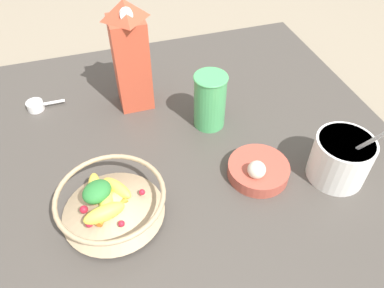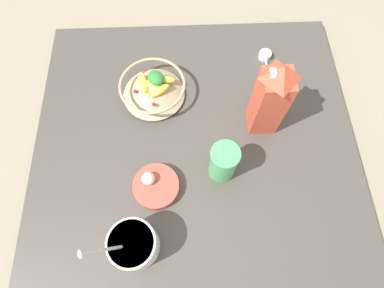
% 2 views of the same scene
% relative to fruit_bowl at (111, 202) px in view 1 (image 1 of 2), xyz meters
% --- Properties ---
extents(ground_plane, '(6.00, 6.00, 0.00)m').
position_rel_fruit_bowl_xyz_m(ground_plane, '(0.20, 0.13, -0.08)').
color(ground_plane, gray).
extents(countertop, '(1.03, 1.03, 0.04)m').
position_rel_fruit_bowl_xyz_m(countertop, '(0.20, 0.13, -0.06)').
color(countertop, '#47423D').
rests_on(countertop, ground_plane).
extents(fruit_bowl, '(0.22, 0.22, 0.09)m').
position_rel_fruit_bowl_xyz_m(fruit_bowl, '(0.00, 0.00, 0.00)').
color(fruit_bowl, tan).
rests_on(fruit_bowl, countertop).
extents(milk_carton, '(0.08, 0.08, 0.29)m').
position_rel_fruit_bowl_xyz_m(milk_carton, '(0.12, 0.35, 0.10)').
color(milk_carton, '#CC4C33').
rests_on(milk_carton, countertop).
extents(yogurt_tub, '(0.13, 0.15, 0.23)m').
position_rel_fruit_bowl_xyz_m(yogurt_tub, '(0.49, -0.04, 0.02)').
color(yogurt_tub, white).
rests_on(yogurt_tub, countertop).
extents(drinking_cup, '(0.08, 0.08, 0.15)m').
position_rel_fruit_bowl_xyz_m(drinking_cup, '(0.28, 0.21, 0.03)').
color(drinking_cup, '#4CB266').
rests_on(drinking_cup, countertop).
extents(measuring_scoop, '(0.10, 0.04, 0.02)m').
position_rel_fruit_bowl_xyz_m(measuring_scoop, '(-0.14, 0.40, -0.03)').
color(measuring_scoop, white).
rests_on(measuring_scoop, countertop).
extents(garlic_bowl, '(0.14, 0.14, 0.06)m').
position_rel_fruit_bowl_xyz_m(garlic_bowl, '(0.33, 0.01, -0.02)').
color(garlic_bowl, '#B24C3D').
rests_on(garlic_bowl, countertop).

